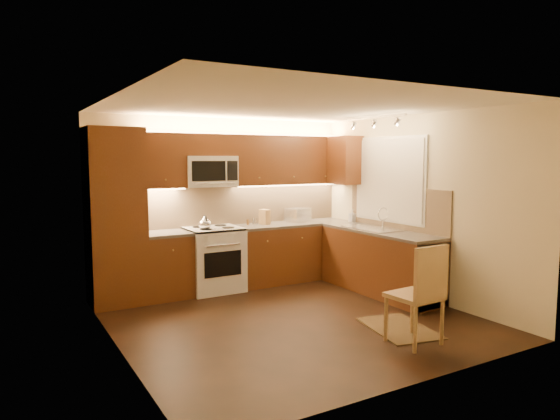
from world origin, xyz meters
TOP-DOWN VIEW (x-y plane):
  - floor at (0.00, 0.00)m, footprint 4.00×4.00m
  - ceiling at (0.00, 0.00)m, footprint 4.00×4.00m
  - wall_back at (0.00, 2.00)m, footprint 4.00×0.01m
  - wall_front at (0.00, -2.00)m, footprint 4.00×0.01m
  - wall_left at (-2.00, 0.00)m, footprint 0.01×4.00m
  - wall_right at (2.00, 0.00)m, footprint 0.01×4.00m
  - pantry at (-1.65, 1.70)m, footprint 0.70×0.60m
  - base_cab_back_left at (-0.99, 1.70)m, footprint 0.62×0.60m
  - counter_back_left at (-0.99, 1.70)m, footprint 0.62×0.60m
  - base_cab_back_right at (1.04, 1.70)m, footprint 1.92×0.60m
  - counter_back_right at (1.04, 1.70)m, footprint 1.92×0.60m
  - base_cab_right at (1.70, 0.40)m, footprint 0.60×2.00m
  - counter_right at (1.70, 0.40)m, footprint 0.60×2.00m
  - dishwasher at (1.70, -0.30)m, footprint 0.58×0.60m
  - backsplash_back at (0.35, 1.99)m, footprint 3.30×0.02m
  - backsplash_right at (1.99, 0.40)m, footprint 0.02×2.00m
  - upper_cab_back_left at (-0.99, 1.82)m, footprint 0.62×0.35m
  - upper_cab_back_right at (1.04, 1.82)m, footprint 1.92×0.35m
  - upper_cab_bridge at (-0.30, 1.82)m, footprint 0.76×0.35m
  - upper_cab_right_corner at (1.82, 1.40)m, footprint 0.35×0.50m
  - stove at (-0.30, 1.68)m, footprint 0.76×0.65m
  - microwave at (-0.30, 1.81)m, footprint 0.76×0.38m
  - window_frame at (1.99, 0.55)m, footprint 0.03×1.44m
  - window_blinds at (1.97, 0.55)m, footprint 0.02×1.36m
  - sink at (1.70, 0.55)m, footprint 0.52×0.86m
  - faucet at (1.88, 0.55)m, footprint 0.20×0.04m
  - track_light_bar at (1.55, 0.40)m, footprint 0.04×1.20m
  - kettle at (-0.48, 1.54)m, footprint 0.18×0.18m
  - toaster_oven at (1.19, 1.78)m, footprint 0.42×0.36m
  - knife_block at (0.58, 1.75)m, footprint 0.14×0.18m
  - spice_jar_a at (0.46, 1.85)m, footprint 0.04×0.04m
  - spice_jar_b at (0.32, 1.81)m, footprint 0.05×0.05m
  - spice_jar_c at (0.43, 1.83)m, footprint 0.04×0.04m
  - spice_jar_d at (0.57, 1.88)m, footprint 0.05×0.05m
  - soap_bottle at (1.94, 1.34)m, footprint 0.10×0.10m
  - rug at (0.86, -0.90)m, footprint 0.79×1.03m
  - dining_chair at (0.68, -1.29)m, footprint 0.49×0.49m

SIDE VIEW (x-z plane):
  - floor at x=0.00m, z-range -0.01..0.01m
  - rug at x=0.86m, z-range 0.00..0.01m
  - base_cab_back_left at x=-0.99m, z-range 0.00..0.86m
  - base_cab_back_right at x=1.04m, z-range 0.00..0.86m
  - base_cab_right at x=1.70m, z-range 0.00..0.86m
  - dishwasher at x=1.70m, z-range 0.01..0.85m
  - stove at x=-0.30m, z-range 0.00..0.92m
  - dining_chair at x=0.68m, z-range 0.00..1.05m
  - counter_back_left at x=-0.99m, z-range 0.86..0.90m
  - counter_back_right at x=1.04m, z-range 0.86..0.90m
  - counter_right at x=1.70m, z-range 0.86..0.90m
  - spice_jar_b at x=0.32m, z-range 0.90..0.98m
  - spice_jar_d at x=0.57m, z-range 0.90..0.99m
  - spice_jar_c at x=0.43m, z-range 0.90..1.00m
  - spice_jar_a at x=0.46m, z-range 0.90..1.00m
  - sink at x=1.70m, z-range 0.90..1.05m
  - soap_bottle at x=1.94m, z-range 0.90..1.10m
  - toaster_oven at x=1.19m, z-range 0.90..1.11m
  - knife_block at x=0.58m, z-range 0.90..1.13m
  - kettle at x=-0.48m, z-range 0.92..1.13m
  - faucet at x=1.88m, z-range 0.90..1.20m
  - pantry at x=-1.65m, z-range 0.00..2.30m
  - backsplash_back at x=0.35m, z-range 0.90..1.50m
  - backsplash_right at x=1.99m, z-range 0.90..1.50m
  - wall_back at x=0.00m, z-range 0.00..2.50m
  - wall_front at x=0.00m, z-range 0.00..2.50m
  - wall_left at x=-2.00m, z-range 0.00..2.50m
  - wall_right at x=2.00m, z-range 0.00..2.50m
  - window_frame at x=1.99m, z-range 0.98..2.22m
  - window_blinds at x=1.97m, z-range 1.02..2.18m
  - microwave at x=-0.30m, z-range 1.50..1.94m
  - upper_cab_back_left at x=-0.99m, z-range 1.50..2.25m
  - upper_cab_back_right at x=1.04m, z-range 1.50..2.25m
  - upper_cab_right_corner at x=1.82m, z-range 1.50..2.25m
  - upper_cab_bridge at x=-0.30m, z-range 1.94..2.25m
  - track_light_bar at x=1.55m, z-range 2.44..2.48m
  - ceiling at x=0.00m, z-range 2.50..2.50m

